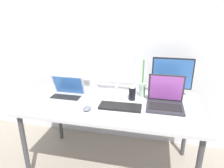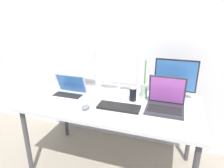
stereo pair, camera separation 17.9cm
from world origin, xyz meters
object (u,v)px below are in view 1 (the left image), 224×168
object	(u,v)px
monitor_center	(116,73)
soda_can_near_keyboard	(132,93)
work_desk	(112,108)
laptop_silver	(67,93)
keyboard_main	(120,107)
mouse_by_keyboard	(87,108)
bamboo_vase	(142,89)
laptop_secondary	(165,100)
monitor_right	(172,76)
monitor_left	(70,67)

from	to	relation	value
monitor_center	soda_can_near_keyboard	xyz separation A→B (m)	(0.19, -0.18, -0.14)
work_desk	soda_can_near_keyboard	size ratio (longest dim) A/B	12.72
laptop_silver	soda_can_near_keyboard	distance (m)	0.63
keyboard_main	mouse_by_keyboard	xyz separation A→B (m)	(-0.27, -0.11, 0.01)
laptop_silver	keyboard_main	distance (m)	0.56
bamboo_vase	laptop_silver	bearing A→B (deg)	-165.22
work_desk	laptop_secondary	size ratio (longest dim) A/B	5.09
laptop_silver	keyboard_main	size ratio (longest dim) A/B	0.87
mouse_by_keyboard	keyboard_main	bearing A→B (deg)	23.31
monitor_center	laptop_secondary	bearing A→B (deg)	-27.37
bamboo_vase	monitor_center	bearing A→B (deg)	163.54
laptop_silver	laptop_secondary	world-z (taller)	laptop_secondary
monitor_center	laptop_silver	bearing A→B (deg)	-147.90
work_desk	soda_can_near_keyboard	world-z (taller)	soda_can_near_keyboard
bamboo_vase	soda_can_near_keyboard	bearing A→B (deg)	-131.37
monitor_right	soda_can_near_keyboard	size ratio (longest dim) A/B	3.10
laptop_silver	mouse_by_keyboard	distance (m)	0.35
monitor_center	keyboard_main	world-z (taller)	monitor_center
laptop_secondary	laptop_silver	bearing A→B (deg)	-179.17
monitor_center	monitor_right	xyz separation A→B (m)	(0.55, 0.01, 0.00)
laptop_secondary	work_desk	bearing A→B (deg)	-177.18
monitor_right	soda_can_near_keyboard	bearing A→B (deg)	-151.85
keyboard_main	bamboo_vase	xyz separation A→B (m)	(0.17, 0.29, 0.07)
monitor_center	bamboo_vase	distance (m)	0.32
work_desk	laptop_silver	bearing A→B (deg)	178.72
soda_can_near_keyboard	bamboo_vase	world-z (taller)	bamboo_vase
monitor_left	bamboo_vase	world-z (taller)	monitor_left
keyboard_main	bamboo_vase	world-z (taller)	bamboo_vase
laptop_secondary	keyboard_main	size ratio (longest dim) A/B	0.85
laptop_secondary	bamboo_vase	xyz separation A→B (m)	(-0.22, 0.17, 0.02)
mouse_by_keyboard	monitor_center	bearing A→B (deg)	73.57
laptop_secondary	keyboard_main	bearing A→B (deg)	-162.88
monitor_left	mouse_by_keyboard	bearing A→B (deg)	-54.20
monitor_left	keyboard_main	size ratio (longest dim) A/B	1.28
monitor_center	monitor_right	bearing A→B (deg)	1.21
monitor_right	laptop_silver	xyz separation A→B (m)	(-0.99, -0.28, -0.15)
monitor_left	mouse_by_keyboard	distance (m)	0.64
monitor_left	soda_can_near_keyboard	world-z (taller)	monitor_left
monitor_left	laptop_silver	xyz separation A→B (m)	(0.08, -0.28, -0.18)
monitor_center	soda_can_near_keyboard	world-z (taller)	monitor_center
laptop_silver	laptop_secondary	xyz separation A→B (m)	(0.93, 0.01, 0.01)
monitor_center	laptop_silver	xyz separation A→B (m)	(-0.43, -0.27, -0.15)
work_desk	monitor_center	size ratio (longest dim) A/B	4.11
bamboo_vase	laptop_secondary	bearing A→B (deg)	-38.85
work_desk	mouse_by_keyboard	xyz separation A→B (m)	(-0.17, -0.20, 0.08)
monitor_right	laptop_silver	size ratio (longest dim) A/B	1.21
laptop_silver	monitor_center	bearing A→B (deg)	32.10
keyboard_main	monitor_right	bearing A→B (deg)	40.20
work_desk	laptop_silver	size ratio (longest dim) A/B	4.96
monitor_right	keyboard_main	distance (m)	0.62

